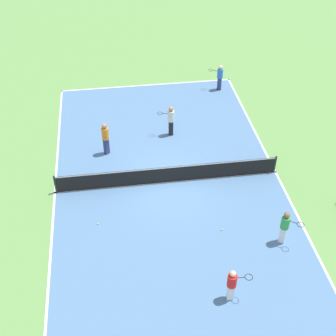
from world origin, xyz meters
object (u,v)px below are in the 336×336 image
(player_coach_red, at_px, (232,283))
(tennis_ball_midcourt, at_px, (98,224))
(player_center_orange, at_px, (105,136))
(player_near_blue, at_px, (220,76))
(tennis_ball_right_alley, at_px, (222,230))
(player_far_green, at_px, (285,225))
(tennis_net, at_px, (168,174))
(player_far_white, at_px, (171,119))

(player_coach_red, bearing_deg, tennis_ball_midcourt, 139.94)
(player_center_orange, bearing_deg, player_near_blue, -1.10)
(player_near_blue, bearing_deg, player_coach_red, 100.59)
(player_center_orange, distance_m, tennis_ball_right_alley, 7.94)
(player_far_green, bearing_deg, tennis_ball_right_alley, -169.09)
(player_near_blue, bearing_deg, tennis_net, 84.27)
(player_far_white, bearing_deg, tennis_ball_right_alley, 109.64)
(player_far_white, xyz_separation_m, player_far_green, (-3.50, 8.55, -0.05))
(player_coach_red, bearing_deg, player_far_green, 44.18)
(tennis_ball_right_alley, bearing_deg, player_coach_red, 81.93)
(tennis_net, relative_size, tennis_ball_right_alley, 158.99)
(player_coach_red, xyz_separation_m, tennis_ball_midcourt, (4.84, -4.58, -0.85))
(player_coach_red, height_order, player_center_orange, player_center_orange)
(player_coach_red, bearing_deg, player_center_orange, 116.78)
(player_near_blue, bearing_deg, tennis_ball_midcourt, 76.04)
(player_near_blue, xyz_separation_m, tennis_ball_midcourt, (7.98, 11.00, -0.93))
(player_center_orange, xyz_separation_m, tennis_ball_right_alley, (-4.72, 6.30, -1.04))
(player_center_orange, xyz_separation_m, player_far_green, (-7.08, 7.31, -0.10))
(player_near_blue, relative_size, player_far_green, 0.99)
(player_near_blue, bearing_deg, player_far_white, 72.34)
(tennis_net, bearing_deg, tennis_ball_midcourt, 34.85)
(player_coach_red, xyz_separation_m, tennis_ball_right_alley, (-0.49, -3.47, -0.85))
(player_far_green, height_order, tennis_ball_midcourt, player_far_green)
(player_coach_red, bearing_deg, player_near_blue, 81.96)
(player_center_orange, xyz_separation_m, player_far_white, (-3.58, -1.24, -0.04))
(player_far_white, distance_m, tennis_ball_midcourt, 7.74)
(player_coach_red, relative_size, player_near_blue, 0.93)
(player_center_orange, bearing_deg, tennis_ball_midcourt, -136.03)
(player_near_blue, distance_m, player_far_white, 5.94)
(player_coach_red, relative_size, player_far_green, 0.92)
(player_near_blue, relative_size, tennis_ball_midcourt, 24.59)
(tennis_net, distance_m, player_near_blue, 9.71)
(player_far_green, xyz_separation_m, tennis_ball_right_alley, (2.36, -1.00, -0.94))
(player_center_orange, height_order, player_near_blue, player_center_orange)
(player_near_blue, relative_size, tennis_ball_right_alley, 24.59)
(player_coach_red, relative_size, tennis_ball_midcourt, 22.95)
(tennis_net, height_order, player_far_green, player_far_green)
(tennis_net, relative_size, player_far_white, 6.08)
(player_coach_red, height_order, player_near_blue, player_near_blue)
(tennis_ball_right_alley, distance_m, tennis_ball_midcourt, 5.44)
(player_coach_red, distance_m, tennis_ball_right_alley, 3.60)
(tennis_net, xyz_separation_m, player_center_orange, (2.86, -2.78, 0.57))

